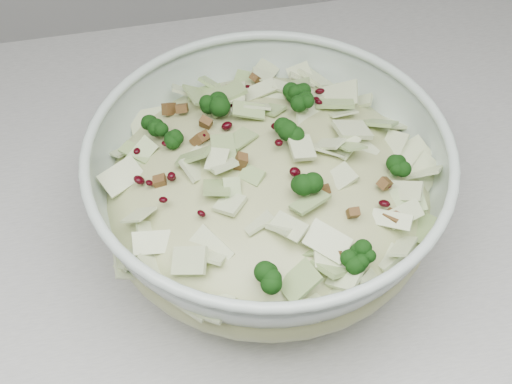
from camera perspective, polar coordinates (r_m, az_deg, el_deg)
counter at (r=1.16m, az=5.16°, el=-11.96°), size 3.60×0.60×0.90m
mixing_bowl at (r=0.66m, az=0.98°, el=-0.05°), size 0.37×0.37×0.13m
salad at (r=0.64m, az=1.00°, el=1.17°), size 0.41×0.41×0.13m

